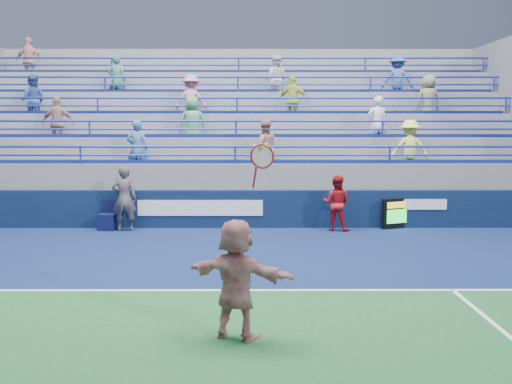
{
  "coord_description": "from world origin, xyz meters",
  "views": [
    {
      "loc": [
        0.56,
        -9.89,
        2.91
      ],
      "look_at": [
        0.59,
        2.5,
        1.5
      ],
      "focal_mm": 40.0,
      "sensor_mm": 36.0,
      "label": 1
    }
  ],
  "objects_px": {
    "serve_speed_board": "(401,213)",
    "tennis_player": "(237,279)",
    "judge_chair": "(108,221)",
    "line_judge": "(124,198)",
    "ball_girl": "(336,203)"
  },
  "relations": [
    {
      "from": "serve_speed_board",
      "to": "tennis_player",
      "type": "height_order",
      "value": "tennis_player"
    },
    {
      "from": "judge_chair",
      "to": "line_judge",
      "type": "bearing_deg",
      "value": -16.25
    },
    {
      "from": "judge_chair",
      "to": "line_judge",
      "type": "distance_m",
      "value": 0.84
    },
    {
      "from": "tennis_player",
      "to": "line_judge",
      "type": "xyz_separation_m",
      "value": [
        -3.4,
        8.21,
        0.08
      ]
    },
    {
      "from": "serve_speed_board",
      "to": "line_judge",
      "type": "bearing_deg",
      "value": -176.84
    },
    {
      "from": "judge_chair",
      "to": "ball_girl",
      "type": "distance_m",
      "value": 6.48
    },
    {
      "from": "judge_chair",
      "to": "serve_speed_board",
      "type": "bearing_deg",
      "value": 1.96
    },
    {
      "from": "judge_chair",
      "to": "tennis_player",
      "type": "bearing_deg",
      "value": -64.93
    },
    {
      "from": "judge_chair",
      "to": "line_judge",
      "type": "height_order",
      "value": "line_judge"
    },
    {
      "from": "tennis_player",
      "to": "judge_chair",
      "type": "bearing_deg",
      "value": 115.07
    },
    {
      "from": "tennis_player",
      "to": "line_judge",
      "type": "bearing_deg",
      "value": 112.52
    },
    {
      "from": "tennis_player",
      "to": "ball_girl",
      "type": "height_order",
      "value": "tennis_player"
    },
    {
      "from": "judge_chair",
      "to": "line_judge",
      "type": "relative_size",
      "value": 0.45
    },
    {
      "from": "judge_chair",
      "to": "tennis_player",
      "type": "height_order",
      "value": "tennis_player"
    },
    {
      "from": "serve_speed_board",
      "to": "judge_chair",
      "type": "distance_m",
      "value": 8.4
    }
  ]
}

